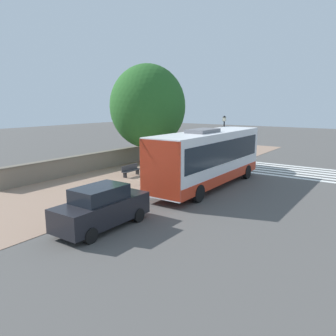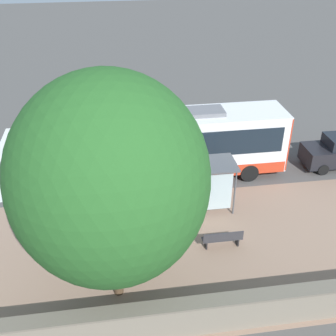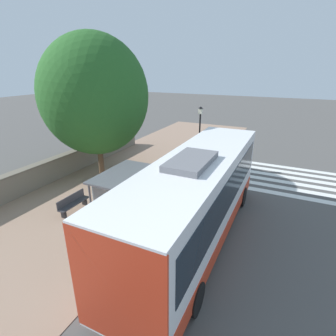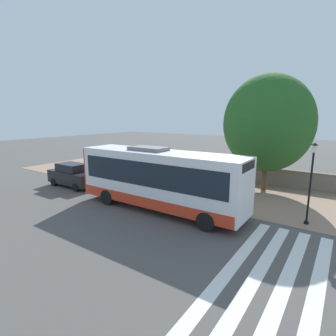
{
  "view_description": "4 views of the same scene",
  "coord_description": "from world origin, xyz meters",
  "px_view_note": "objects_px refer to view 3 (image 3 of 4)",
  "views": [
    {
      "loc": [
        11.69,
        -20.07,
        5.39
      ],
      "look_at": [
        -1.38,
        -1.29,
        0.9
      ],
      "focal_mm": 35.0,
      "sensor_mm": 36.0,
      "label": 1
    },
    {
      "loc": [
        -18.09,
        2.65,
        12.5
      ],
      "look_at": [
        1.13,
        -0.24,
        0.89
      ],
      "focal_mm": 45.0,
      "sensor_mm": 36.0,
      "label": 2
    },
    {
      "loc": [
        4.79,
        -10.18,
        6.79
      ],
      "look_at": [
        -0.95,
        1.84,
        1.66
      ],
      "focal_mm": 28.0,
      "sensor_mm": 36.0,
      "label": 3
    },
    {
      "loc": [
        14.29,
        7.97,
        5.7
      ],
      "look_at": [
        1.08,
        -1.15,
        2.53
      ],
      "focal_mm": 28.0,
      "sensor_mm": 36.0,
      "label": 4
    }
  ],
  "objects_px": {
    "bus_shelter": "(121,181)",
    "bench": "(73,203)",
    "street_lamp_near": "(200,133)",
    "shade_tree": "(95,96)",
    "bus": "(197,197)",
    "pedestrian": "(197,171)"
  },
  "relations": [
    {
      "from": "shade_tree",
      "to": "bus",
      "type": "bearing_deg",
      "value": -26.63
    },
    {
      "from": "pedestrian",
      "to": "shade_tree",
      "type": "height_order",
      "value": "shade_tree"
    },
    {
      "from": "bench",
      "to": "bus_shelter",
      "type": "bearing_deg",
      "value": 4.6
    },
    {
      "from": "bus",
      "to": "bus_shelter",
      "type": "relative_size",
      "value": 3.54
    },
    {
      "from": "pedestrian",
      "to": "street_lamp_near",
      "type": "relative_size",
      "value": 0.41
    },
    {
      "from": "street_lamp_near",
      "to": "bench",
      "type": "bearing_deg",
      "value": -113.52
    },
    {
      "from": "bus_shelter",
      "to": "bench",
      "type": "bearing_deg",
      "value": -175.4
    },
    {
      "from": "bus",
      "to": "bus_shelter",
      "type": "xyz_separation_m",
      "value": [
        -3.45,
        -0.26,
        0.11
      ]
    },
    {
      "from": "bus",
      "to": "bus_shelter",
      "type": "height_order",
      "value": "bus"
    },
    {
      "from": "bus",
      "to": "bench",
      "type": "height_order",
      "value": "bus"
    },
    {
      "from": "bus_shelter",
      "to": "bench",
      "type": "relative_size",
      "value": 1.72
    },
    {
      "from": "bus",
      "to": "shade_tree",
      "type": "height_order",
      "value": "shade_tree"
    },
    {
      "from": "bus",
      "to": "pedestrian",
      "type": "relative_size",
      "value": 6.03
    },
    {
      "from": "bench",
      "to": "street_lamp_near",
      "type": "height_order",
      "value": "street_lamp_near"
    },
    {
      "from": "street_lamp_near",
      "to": "shade_tree",
      "type": "distance_m",
      "value": 7.2
    },
    {
      "from": "bus_shelter",
      "to": "shade_tree",
      "type": "height_order",
      "value": "shade_tree"
    },
    {
      "from": "shade_tree",
      "to": "pedestrian",
      "type": "bearing_deg",
      "value": 6.04
    },
    {
      "from": "pedestrian",
      "to": "street_lamp_near",
      "type": "bearing_deg",
      "value": 107.76
    },
    {
      "from": "bus",
      "to": "bus_shelter",
      "type": "distance_m",
      "value": 3.46
    },
    {
      "from": "bus_shelter",
      "to": "shade_tree",
      "type": "relative_size",
      "value": 0.35
    },
    {
      "from": "pedestrian",
      "to": "shade_tree",
      "type": "bearing_deg",
      "value": -173.96
    },
    {
      "from": "street_lamp_near",
      "to": "pedestrian",
      "type": "bearing_deg",
      "value": -72.24
    }
  ]
}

